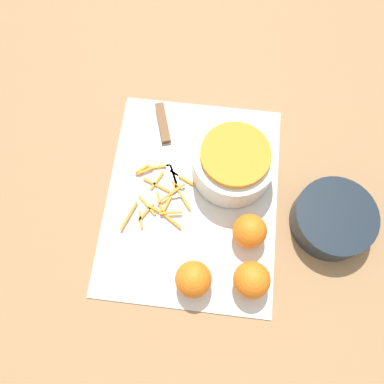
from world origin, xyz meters
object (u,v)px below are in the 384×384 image
bowl_dark (333,219)px  knife (165,133)px  orange_back (193,279)px  orange_right (250,231)px  orange_left (252,280)px  bowl_speckled (233,163)px

bowl_dark → knife: size_ratio=0.73×
knife → orange_back: orange_back is taller
bowl_dark → orange_right: orange_right is taller
orange_left → orange_back: 0.11m
knife → orange_left: (0.30, 0.21, 0.03)m
bowl_dark → orange_back: orange_back is taller
bowl_dark → orange_right: size_ratio=2.38×
orange_right → orange_back: bearing=-43.3°
knife → orange_right: size_ratio=3.28×
orange_right → bowl_dark: bearing=105.9°
bowl_dark → orange_right: 0.17m
orange_left → orange_right: orange_left is taller
orange_left → orange_right: (-0.09, -0.01, -0.00)m
knife → orange_left: size_ratio=3.17×
knife → orange_left: 0.37m
bowl_speckled → orange_left: size_ratio=2.42×
orange_right → orange_back: 0.14m
bowl_speckled → bowl_dark: size_ratio=1.05×
orange_left → orange_right: 0.09m
bowl_speckled → bowl_dark: bowl_speckled is taller
bowl_dark → orange_back: size_ratio=2.33×
knife → orange_back: 0.33m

